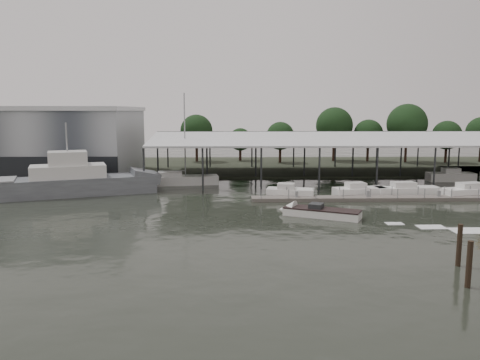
{
  "coord_description": "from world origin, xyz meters",
  "views": [
    {
      "loc": [
        -1.56,
        -40.94,
        9.86
      ],
      "look_at": [
        -0.32,
        8.86,
        2.5
      ],
      "focal_mm": 35.0,
      "sensor_mm": 36.0,
      "label": 1
    }
  ],
  "objects": [
    {
      "name": "ground",
      "position": [
        0.0,
        0.0,
        0.0
      ],
      "size": [
        200.0,
        200.0,
        0.0
      ],
      "primitive_type": "plane",
      "color": "black",
      "rests_on": "ground"
    },
    {
      "name": "land_strip_far",
      "position": [
        0.0,
        42.0,
        0.1
      ],
      "size": [
        140.0,
        30.0,
        0.3
      ],
      "color": "#323729",
      "rests_on": "ground"
    },
    {
      "name": "storage_warehouse",
      "position": [
        -28.0,
        29.94,
        5.29
      ],
      "size": [
        24.5,
        20.5,
        10.5
      ],
      "color": "#94999D",
      "rests_on": "ground"
    },
    {
      "name": "covered_boat_shed",
      "position": [
        17.0,
        28.0,
        6.13
      ],
      "size": [
        58.24,
        24.0,
        6.96
      ],
      "color": "silver",
      "rests_on": "ground"
    },
    {
      "name": "floating_dock",
      "position": [
        15.0,
        10.0,
        0.2
      ],
      "size": [
        28.0,
        2.0,
        1.4
      ],
      "color": "#605B55",
      "rests_on": "ground"
    },
    {
      "name": "grey_trawler",
      "position": [
        -19.32,
        14.55,
        1.58
      ],
      "size": [
        18.97,
        10.6,
        8.84
      ],
      "rotation": [
        0.0,
        0.0,
        0.34
      ],
      "color": "slate",
      "rests_on": "ground"
    },
    {
      "name": "white_sailboat",
      "position": [
        -8.03,
        21.69,
        0.65
      ],
      "size": [
        10.01,
        3.95,
        12.44
      ],
      "rotation": [
        0.0,
        0.0,
        0.14
      ],
      "color": "white",
      "rests_on": "ground"
    },
    {
      "name": "speedboat_underway",
      "position": [
        6.62,
        2.09,
        0.39
      ],
      "size": [
        17.53,
        9.48,
        2.0
      ],
      "rotation": [
        0.0,
        0.0,
        2.69
      ],
      "color": "white",
      "rests_on": "ground"
    },
    {
      "name": "moored_cruiser_0",
      "position": [
        5.47,
        11.84,
        0.61
      ],
      "size": [
        5.72,
        3.34,
        1.7
      ],
      "rotation": [
        0.0,
        0.0,
        -0.23
      ],
      "color": "white",
      "rests_on": "ground"
    },
    {
      "name": "moored_cruiser_1",
      "position": [
        13.66,
        12.33,
        0.61
      ],
      "size": [
        6.37,
        3.26,
        1.7
      ],
      "rotation": [
        0.0,
        0.0,
        0.18
      ],
      "color": "white",
      "rests_on": "ground"
    },
    {
      "name": "moored_cruiser_2",
      "position": [
        19.39,
        12.65,
        0.61
      ],
      "size": [
        7.6,
        2.81,
        1.7
      ],
      "rotation": [
        0.0,
        0.0,
        0.08
      ],
      "color": "white",
      "rests_on": "ground"
    },
    {
      "name": "moored_cruiser_3",
      "position": [
        26.92,
        11.88,
        0.61
      ],
      "size": [
        8.41,
        4.0,
        1.7
      ],
      "rotation": [
        0.0,
        0.0,
        0.23
      ],
      "color": "white",
      "rests_on": "ground"
    },
    {
      "name": "horizon_tree_line",
      "position": [
        24.49,
        47.89,
        6.23
      ],
      "size": [
        67.56,
        10.13,
        11.23
      ],
      "color": "black",
      "rests_on": "ground"
    }
  ]
}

